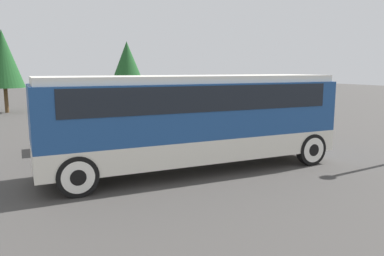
# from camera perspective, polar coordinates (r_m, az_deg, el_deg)

# --- Properties ---
(ground_plane) EXTENTS (120.00, 120.00, 0.00)m
(ground_plane) POSITION_cam_1_polar(r_m,az_deg,el_deg) (12.45, 0.00, -6.30)
(ground_plane) COLOR #423F3D
(tour_bus) EXTENTS (9.72, 2.68, 3.07)m
(tour_bus) POSITION_cam_1_polar(r_m,az_deg,el_deg) (12.13, 0.41, 2.24)
(tour_bus) COLOR silver
(tour_bus) RESTS_ON ground_plane
(parked_car_near) EXTENTS (4.54, 1.95, 1.30)m
(parked_car_near) POSITION_cam_1_polar(r_m,az_deg,el_deg) (21.56, 2.63, 2.00)
(parked_car_near) COLOR navy
(parked_car_near) RESTS_ON ground_plane
(parked_car_mid) EXTENTS (4.39, 1.80, 1.45)m
(parked_car_mid) POSITION_cam_1_polar(r_m,az_deg,el_deg) (16.30, -14.21, -0.30)
(parked_car_mid) COLOR #BCBCC1
(parked_car_mid) RESTS_ON ground_plane
(tree_left) EXTENTS (3.26, 3.26, 5.88)m
(tree_left) POSITION_cam_1_polar(r_m,az_deg,el_deg) (37.16, -9.86, 9.71)
(tree_left) COLOR brown
(tree_left) RESTS_ON ground_plane
(tree_right) EXTENTS (2.86, 2.86, 6.17)m
(tree_right) POSITION_cam_1_polar(r_m,az_deg,el_deg) (31.46, -26.84, 9.39)
(tree_right) COLOR brown
(tree_right) RESTS_ON ground_plane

